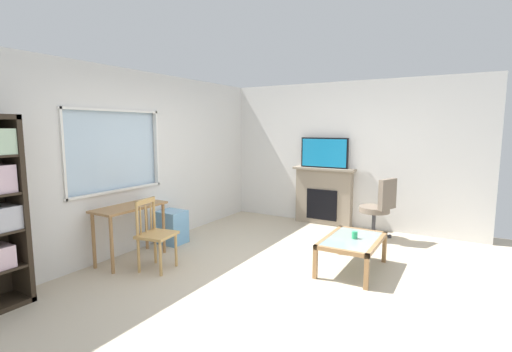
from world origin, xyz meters
The scene contains 11 objects.
ground centered at (0.00, 0.00, -0.01)m, with size 6.59×5.53×0.02m, color beige.
wall_back_with_window centered at (0.04, 2.27, 1.29)m, with size 5.59×0.15×2.61m.
wall_right centered at (2.86, 0.00, 1.30)m, with size 0.12×4.73×2.61m, color silver.
desk_under_window centered at (-0.43, 1.92, 0.63)m, with size 0.98×0.45×0.75m.
wooden_chair centered at (-0.49, 1.40, 0.46)m, with size 0.48×0.47×0.90m.
plastic_drawer_unit centered at (0.40, 1.97, 0.26)m, with size 0.35×0.40×0.51m, color #72ADDB.
fireplace centered at (2.70, 0.33, 0.53)m, with size 0.26×1.15×1.06m.
tv centered at (2.68, 0.33, 1.33)m, with size 0.06×0.89×0.55m.
office_chair centered at (2.22, -0.78, 0.55)m, with size 0.58×0.62×1.00m.
coffee_table centered at (0.74, -0.77, 0.36)m, with size 1.02×0.65×0.41m.
sippy_cup centered at (0.75, -0.79, 0.46)m, with size 0.07×0.07×0.09m, color #33B770.
Camera 1 is at (-3.71, -1.97, 1.79)m, focal length 25.64 mm.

